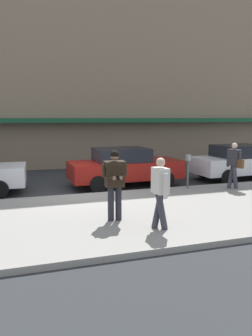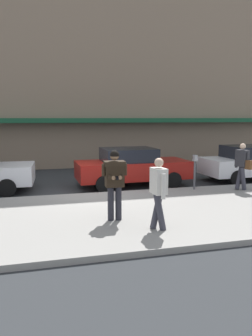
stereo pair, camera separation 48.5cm
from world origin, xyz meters
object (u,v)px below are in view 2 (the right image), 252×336
at_px(pedestrian_with_bag, 242,164).
at_px(parking_meter, 195,167).
at_px(pedestrian_in_light_coat, 159,189).
at_px(parked_sedan_far, 252,163).
at_px(parked_sedan_mid, 132,167).
at_px(man_texting_on_phone, 115,178).

relative_size(pedestrian_with_bag, parking_meter, 1.34).
bearing_deg(pedestrian_in_light_coat, parking_meter, 53.58).
distance_m(parked_sedan_far, parking_meter, 3.92).
xyz_separation_m(parked_sedan_mid, parked_sedan_far, (5.43, -0.16, 0.00)).
xyz_separation_m(man_texting_on_phone, pedestrian_with_bag, (5.23, 2.33, -0.14)).
distance_m(parked_sedan_far, man_texting_on_phone, 8.48).
bearing_deg(parked_sedan_mid, pedestrian_in_light_coat, -99.16).
height_order(parked_sedan_far, man_texting_on_phone, man_texting_on_phone).
bearing_deg(pedestrian_with_bag, parking_meter, 162.40).
distance_m(man_texting_on_phone, pedestrian_in_light_coat, 1.26).
bearing_deg(parked_sedan_mid, parked_sedan_far, -1.68).
xyz_separation_m(pedestrian_in_light_coat, parking_meter, (2.78, 3.77, -0.14)).
bearing_deg(parked_sedan_far, man_texting_on_phone, -147.93).
relative_size(parked_sedan_far, pedestrian_in_light_coat, 2.68).
bearing_deg(parked_sedan_far, parked_sedan_mid, 178.32).
height_order(parked_sedan_far, pedestrian_in_light_coat, pedestrian_in_light_coat).
bearing_deg(man_texting_on_phone, pedestrian_with_bag, 24.03).
bearing_deg(pedestrian_with_bag, parked_sedan_mid, 146.39).
bearing_deg(parking_meter, pedestrian_in_light_coat, -126.42).
height_order(pedestrian_with_bag, parking_meter, pedestrian_with_bag).
height_order(pedestrian_in_light_coat, parking_meter, pedestrian_in_light_coat).
xyz_separation_m(parked_sedan_far, pedestrian_in_light_coat, (-6.33, -5.42, 0.32)).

